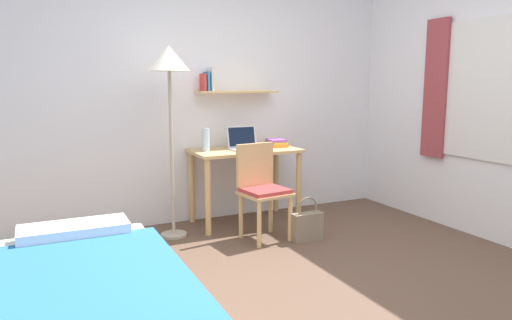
{
  "coord_description": "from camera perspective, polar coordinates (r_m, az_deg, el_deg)",
  "views": [
    {
      "loc": [
        -1.67,
        -2.6,
        1.41
      ],
      "look_at": [
        -0.2,
        0.51,
        0.85
      ],
      "focal_mm": 33.29,
      "sensor_mm": 36.0,
      "label": 1
    }
  ],
  "objects": [
    {
      "name": "desk",
      "position": [
        4.77,
        -1.34,
        -0.33
      ],
      "size": [
        1.06,
        0.59,
        0.75
      ],
      "color": "tan",
      "rests_on": "ground_plane"
    },
    {
      "name": "standing_lamp",
      "position": [
        4.32,
        -10.38,
        10.48
      ],
      "size": [
        0.36,
        0.36,
        1.73
      ],
      "color": "#B2A893",
      "rests_on": "ground_plane"
    },
    {
      "name": "wall_back",
      "position": [
        4.91,
        -5.47,
        7.93
      ],
      "size": [
        4.4,
        0.27,
        2.6
      ],
      "color": "white",
      "rests_on": "ground_plane"
    },
    {
      "name": "ground_plane",
      "position": [
        3.39,
        7.01,
        -15.37
      ],
      "size": [
        5.28,
        5.28,
        0.0
      ],
      "primitive_type": "plane",
      "color": "brown"
    },
    {
      "name": "handbag",
      "position": [
        4.34,
        6.18,
        -7.81
      ],
      "size": [
        0.29,
        0.11,
        0.4
      ],
      "color": "gray",
      "rests_on": "ground_plane"
    },
    {
      "name": "laptop",
      "position": [
        4.76,
        -1.49,
        2.04
      ],
      "size": [
        0.32,
        0.24,
        0.23
      ],
      "color": "#B7BABF",
      "rests_on": "desk"
    },
    {
      "name": "book_stack",
      "position": [
        4.93,
        2.44,
        2.05
      ],
      "size": [
        0.19,
        0.23,
        0.08
      ],
      "color": "orange",
      "rests_on": "desk"
    },
    {
      "name": "desk_chair",
      "position": [
        4.31,
        0.7,
        -3.25
      ],
      "size": [
        0.45,
        0.43,
        0.86
      ],
      "color": "tan",
      "rests_on": "ground_plane"
    },
    {
      "name": "water_bottle",
      "position": [
        4.62,
        -6.06,
        2.44
      ],
      "size": [
        0.07,
        0.07,
        0.22
      ],
      "primitive_type": "cylinder",
      "color": "silver",
      "rests_on": "desk"
    }
  ]
}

